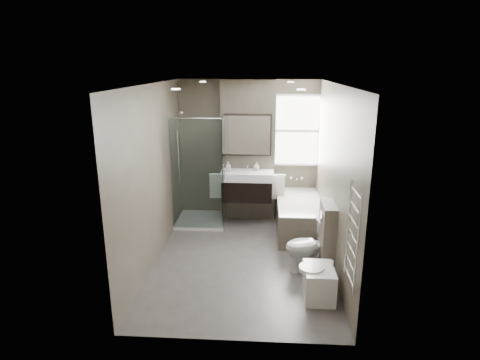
# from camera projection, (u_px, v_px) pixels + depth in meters

# --- Properties ---
(room) EXTENTS (2.70, 3.90, 2.70)m
(room) POSITION_uv_depth(u_px,v_px,m) (243.00, 177.00, 5.77)
(room) COLOR #504C4A
(room) RESTS_ON ground
(vanity_pier) EXTENTS (1.00, 0.25, 2.60)m
(vanity_pier) POSITION_uv_depth(u_px,v_px,m) (248.00, 151.00, 7.47)
(vanity_pier) COLOR #585145
(vanity_pier) RESTS_ON ground
(vanity) EXTENTS (0.95, 0.47, 0.66)m
(vanity) POSITION_uv_depth(u_px,v_px,m) (247.00, 185.00, 7.29)
(vanity) COLOR black
(vanity) RESTS_ON vanity_pier
(mirror_cabinet) EXTENTS (0.86, 0.08, 0.76)m
(mirror_cabinet) POSITION_uv_depth(u_px,v_px,m) (248.00, 135.00, 7.22)
(mirror_cabinet) COLOR black
(mirror_cabinet) RESTS_ON vanity_pier
(towel_left) EXTENTS (0.24, 0.06, 0.44)m
(towel_left) POSITION_uv_depth(u_px,v_px,m) (216.00, 186.00, 7.31)
(towel_left) COLOR silver
(towel_left) RESTS_ON vanity_pier
(towel_right) EXTENTS (0.24, 0.06, 0.44)m
(towel_right) POSITION_uv_depth(u_px,v_px,m) (278.00, 187.00, 7.24)
(towel_right) COLOR silver
(towel_right) RESTS_ON vanity_pier
(shower_enclosure) EXTENTS (0.90, 0.90, 2.00)m
(shower_enclosure) POSITION_uv_depth(u_px,v_px,m) (206.00, 199.00, 7.33)
(shower_enclosure) COLOR white
(shower_enclosure) RESTS_ON ground
(bathtub) EXTENTS (0.75, 1.60, 0.57)m
(bathtub) POSITION_uv_depth(u_px,v_px,m) (299.00, 215.00, 7.04)
(bathtub) COLOR #585145
(bathtub) RESTS_ON ground
(window) EXTENTS (0.98, 0.06, 1.33)m
(window) POSITION_uv_depth(u_px,v_px,m) (297.00, 131.00, 7.41)
(window) COLOR white
(window) RESTS_ON room
(toilet) EXTENTS (0.78, 0.59, 0.70)m
(toilet) POSITION_uv_depth(u_px,v_px,m) (309.00, 246.00, 5.73)
(toilet) COLOR white
(toilet) RESTS_ON ground
(cistern_box) EXTENTS (0.19, 0.55, 1.00)m
(cistern_box) POSITION_uv_depth(u_px,v_px,m) (327.00, 237.00, 5.68)
(cistern_box) COLOR #585145
(cistern_box) RESTS_ON ground
(bidet) EXTENTS (0.44, 0.52, 0.53)m
(bidet) POSITION_uv_depth(u_px,v_px,m) (318.00, 282.00, 5.04)
(bidet) COLOR white
(bidet) RESTS_ON ground
(towel_radiator) EXTENTS (0.03, 0.49, 1.10)m
(towel_radiator) POSITION_uv_depth(u_px,v_px,m) (353.00, 236.00, 4.21)
(towel_radiator) COLOR silver
(towel_radiator) RESTS_ON room
(soap_bottle_a) EXTENTS (0.08, 0.08, 0.18)m
(soap_bottle_a) POSITION_uv_depth(u_px,v_px,m) (228.00, 167.00, 7.20)
(soap_bottle_a) COLOR white
(soap_bottle_a) RESTS_ON vanity
(soap_bottle_b) EXTENTS (0.11, 0.11, 0.14)m
(soap_bottle_b) POSITION_uv_depth(u_px,v_px,m) (256.00, 166.00, 7.30)
(soap_bottle_b) COLOR white
(soap_bottle_b) RESTS_ON vanity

